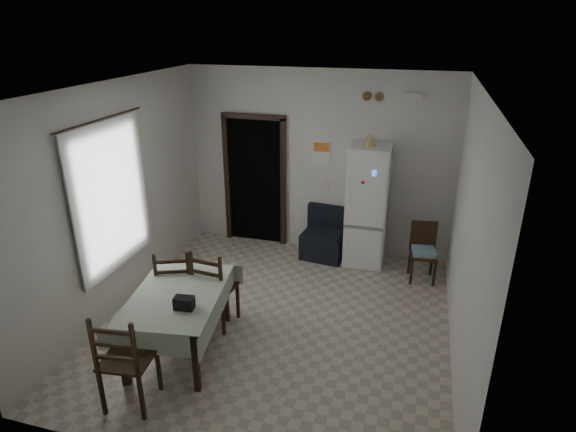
# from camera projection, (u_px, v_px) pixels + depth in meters

# --- Properties ---
(ground) EXTENTS (4.50, 4.50, 0.00)m
(ground) POSITION_uv_depth(u_px,v_px,m) (277.00, 321.00, 6.12)
(ground) COLOR #C0B29D
(ground) RESTS_ON ground
(ceiling) EXTENTS (4.20, 4.50, 0.02)m
(ceiling) POSITION_uv_depth(u_px,v_px,m) (275.00, 88.00, 5.01)
(ceiling) COLOR white
(ceiling) RESTS_ON ground
(wall_back) EXTENTS (4.20, 0.02, 2.90)m
(wall_back) POSITION_uv_depth(u_px,v_px,m) (318.00, 163.00, 7.57)
(wall_back) COLOR silver
(wall_back) RESTS_ON ground
(wall_front) EXTENTS (4.20, 0.02, 2.90)m
(wall_front) POSITION_uv_depth(u_px,v_px,m) (188.00, 327.00, 3.57)
(wall_front) COLOR silver
(wall_front) RESTS_ON ground
(wall_left) EXTENTS (0.02, 4.50, 2.90)m
(wall_left) POSITION_uv_depth(u_px,v_px,m) (118.00, 199.00, 6.09)
(wall_left) COLOR silver
(wall_left) RESTS_ON ground
(wall_right) EXTENTS (0.02, 4.50, 2.90)m
(wall_right) POSITION_uv_depth(u_px,v_px,m) (468.00, 237.00, 5.04)
(wall_right) COLOR silver
(wall_right) RESTS_ON ground
(doorway) EXTENTS (1.06, 0.52, 2.22)m
(doorway) POSITION_uv_depth(u_px,v_px,m) (260.00, 178.00, 8.16)
(doorway) COLOR black
(doorway) RESTS_ON ground
(window_recess) EXTENTS (0.10, 1.20, 1.60)m
(window_recess) POSITION_uv_depth(u_px,v_px,m) (104.00, 196.00, 5.89)
(window_recess) COLOR silver
(window_recess) RESTS_ON ground
(curtain) EXTENTS (0.02, 1.45, 1.85)m
(curtain) POSITION_uv_depth(u_px,v_px,m) (112.00, 197.00, 5.86)
(curtain) COLOR white
(curtain) RESTS_ON ground
(curtain_rod) EXTENTS (0.02, 1.60, 0.02)m
(curtain_rod) POSITION_uv_depth(u_px,v_px,m) (101.00, 119.00, 5.50)
(curtain_rod) COLOR black
(curtain_rod) RESTS_ON ground
(calendar) EXTENTS (0.28, 0.02, 0.40)m
(calendar) POSITION_uv_depth(u_px,v_px,m) (321.00, 153.00, 7.48)
(calendar) COLOR white
(calendar) RESTS_ON ground
(calendar_image) EXTENTS (0.24, 0.01, 0.14)m
(calendar_image) POSITION_uv_depth(u_px,v_px,m) (321.00, 147.00, 7.44)
(calendar_image) COLOR orange
(calendar_image) RESTS_ON ground
(light_switch) EXTENTS (0.08, 0.02, 0.12)m
(light_switch) POSITION_uv_depth(u_px,v_px,m) (327.00, 186.00, 7.66)
(light_switch) COLOR beige
(light_switch) RESTS_ON ground
(vent_left) EXTENTS (0.12, 0.03, 0.12)m
(vent_left) POSITION_uv_depth(u_px,v_px,m) (367.00, 96.00, 6.97)
(vent_left) COLOR brown
(vent_left) RESTS_ON ground
(vent_right) EXTENTS (0.12, 0.03, 0.12)m
(vent_right) POSITION_uv_depth(u_px,v_px,m) (379.00, 97.00, 6.93)
(vent_right) COLOR brown
(vent_right) RESTS_ON ground
(emergency_light) EXTENTS (0.25, 0.07, 0.09)m
(emergency_light) POSITION_uv_depth(u_px,v_px,m) (413.00, 96.00, 6.78)
(emergency_light) COLOR white
(emergency_light) RESTS_ON ground
(fridge) EXTENTS (0.62, 0.62, 1.87)m
(fridge) POSITION_uv_depth(u_px,v_px,m) (367.00, 206.00, 7.27)
(fridge) COLOR white
(fridge) RESTS_ON ground
(tan_cone) EXTENTS (0.23, 0.23, 0.17)m
(tan_cone) POSITION_uv_depth(u_px,v_px,m) (369.00, 140.00, 6.89)
(tan_cone) COLOR tan
(tan_cone) RESTS_ON fridge
(navy_seat) EXTENTS (0.73, 0.71, 0.79)m
(navy_seat) POSITION_uv_depth(u_px,v_px,m) (325.00, 234.00, 7.64)
(navy_seat) COLOR black
(navy_seat) RESTS_ON ground
(corner_chair) EXTENTS (0.42, 0.42, 0.86)m
(corner_chair) POSITION_uv_depth(u_px,v_px,m) (423.00, 253.00, 6.93)
(corner_chair) COLOR black
(corner_chair) RESTS_ON ground
(dining_table) EXTENTS (1.16, 1.58, 0.76)m
(dining_table) POSITION_uv_depth(u_px,v_px,m) (180.00, 322.00, 5.47)
(dining_table) COLOR #A6B89E
(dining_table) RESTS_ON ground
(black_bag) EXTENTS (0.22, 0.15, 0.13)m
(black_bag) POSITION_uv_depth(u_px,v_px,m) (184.00, 303.00, 5.02)
(black_bag) COLOR black
(black_bag) RESTS_ON dining_table
(dining_chair_far_left) EXTENTS (0.57, 0.57, 1.03)m
(dining_chair_far_left) POSITION_uv_depth(u_px,v_px,m) (176.00, 284.00, 5.97)
(dining_chair_far_left) COLOR black
(dining_chair_far_left) RESTS_ON ground
(dining_chair_far_right) EXTENTS (0.49, 0.49, 1.06)m
(dining_chair_far_right) POSITION_uv_depth(u_px,v_px,m) (216.00, 286.00, 5.89)
(dining_chair_far_right) COLOR black
(dining_chair_far_right) RESTS_ON ground
(dining_chair_near_head) EXTENTS (0.52, 0.52, 1.09)m
(dining_chair_near_head) POSITION_uv_depth(u_px,v_px,m) (127.00, 357.00, 4.64)
(dining_chair_near_head) COLOR black
(dining_chair_near_head) RESTS_ON ground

